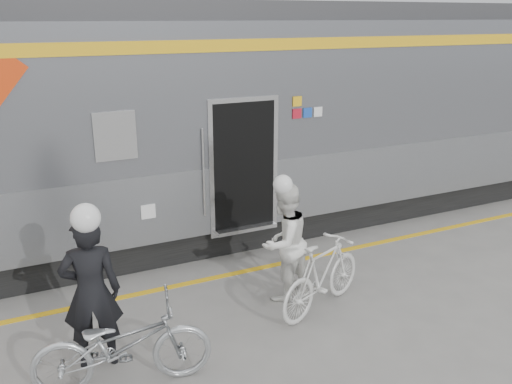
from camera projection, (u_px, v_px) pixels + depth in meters
ground at (279, 352)px, 6.54m from camera, size 90.00×90.00×0.00m
train at (85, 131)px, 8.92m from camera, size 24.00×3.17×4.10m
safety_strip at (214, 278)px, 8.38m from camera, size 24.00×0.12×0.01m
man at (91, 292)px, 6.07m from camera, size 0.74×0.56×1.83m
bicycle_left at (122, 345)px, 5.81m from camera, size 2.01×1.02×1.01m
woman at (284, 242)px, 7.60m from camera, size 1.00×0.90×1.68m
bicycle_right at (322, 275)px, 7.35m from camera, size 1.75×1.09×1.02m
helmet_man at (81, 202)px, 5.74m from camera, size 0.32×0.32×0.32m
helmet_woman at (285, 176)px, 7.30m from camera, size 0.27×0.27×0.27m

